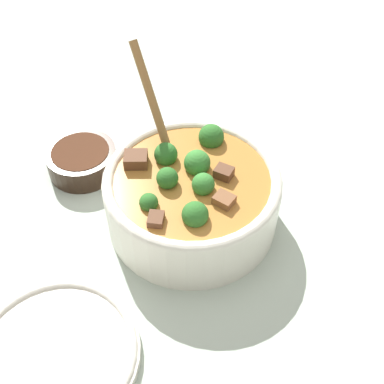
# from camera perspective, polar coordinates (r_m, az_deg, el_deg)

# --- Properties ---
(ground_plane) EXTENTS (4.00, 4.00, 0.00)m
(ground_plane) POSITION_cam_1_polar(r_m,az_deg,el_deg) (0.71, 0.00, -3.23)
(ground_plane) COLOR #ADBCAD
(stew_bowl) EXTENTS (0.27, 0.24, 0.22)m
(stew_bowl) POSITION_cam_1_polar(r_m,az_deg,el_deg) (0.67, -0.03, -0.24)
(stew_bowl) COLOR white
(stew_bowl) RESTS_ON ground_plane
(condiment_bowl) EXTENTS (0.11, 0.11, 0.04)m
(condiment_bowl) POSITION_cam_1_polar(r_m,az_deg,el_deg) (0.78, -12.93, 3.79)
(condiment_bowl) COLOR black
(condiment_bowl) RESTS_ON ground_plane
(empty_plate) EXTENTS (0.20, 0.20, 0.02)m
(empty_plate) POSITION_cam_1_polar(r_m,az_deg,el_deg) (0.61, -15.68, -18.28)
(empty_plate) COLOR silver
(empty_plate) RESTS_ON ground_plane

